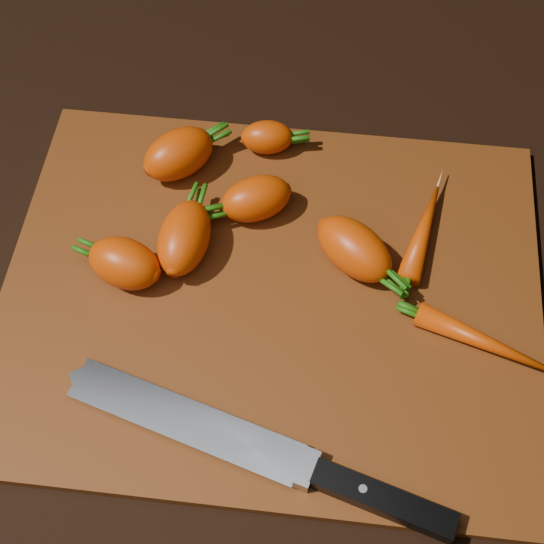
# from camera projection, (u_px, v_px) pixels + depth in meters

# --- Properties ---
(ground) EXTENTS (2.00, 2.00, 0.01)m
(ground) POSITION_uv_depth(u_px,v_px,m) (271.00, 300.00, 0.72)
(ground) COLOR black
(cutting_board) EXTENTS (0.50, 0.40, 0.01)m
(cutting_board) POSITION_uv_depth(u_px,v_px,m) (271.00, 294.00, 0.71)
(cutting_board) COLOR #642C0C
(cutting_board) RESTS_ON ground
(carrot_0) EXTENTS (0.09, 0.09, 0.05)m
(carrot_0) POSITION_uv_depth(u_px,v_px,m) (179.00, 154.00, 0.76)
(carrot_0) COLOR #DF4508
(carrot_0) RESTS_ON cutting_board
(carrot_1) EXTENTS (0.08, 0.06, 0.05)m
(carrot_1) POSITION_uv_depth(u_px,v_px,m) (124.00, 263.00, 0.69)
(carrot_1) COLOR #DF4508
(carrot_1) RESTS_ON cutting_board
(carrot_2) EXTENTS (0.09, 0.09, 0.05)m
(carrot_2) POSITION_uv_depth(u_px,v_px,m) (354.00, 249.00, 0.70)
(carrot_2) COLOR #DF4508
(carrot_2) RESTS_ON cutting_board
(carrot_3) EXTENTS (0.06, 0.08, 0.05)m
(carrot_3) POSITION_uv_depth(u_px,v_px,m) (184.00, 238.00, 0.71)
(carrot_3) COLOR #DF4508
(carrot_3) RESTS_ON cutting_board
(carrot_4) EXTENTS (0.08, 0.07, 0.04)m
(carrot_4) POSITION_uv_depth(u_px,v_px,m) (256.00, 199.00, 0.73)
(carrot_4) COLOR #DF4508
(carrot_4) RESTS_ON cutting_board
(carrot_5) EXTENTS (0.06, 0.04, 0.03)m
(carrot_5) POSITION_uv_depth(u_px,v_px,m) (267.00, 137.00, 0.78)
(carrot_5) COLOR #DF4508
(carrot_5) RESTS_ON cutting_board
(carrot_6) EXTENTS (0.05, 0.12, 0.02)m
(carrot_6) POSITION_uv_depth(u_px,v_px,m) (423.00, 232.00, 0.72)
(carrot_6) COLOR #DF4508
(carrot_6) RESTS_ON cutting_board
(carrot_7) EXTENTS (0.13, 0.07, 0.02)m
(carrot_7) POSITION_uv_depth(u_px,v_px,m) (486.00, 343.00, 0.66)
(carrot_7) COLOR #DF4508
(carrot_7) RESTS_ON cutting_board
(knife) EXTENTS (0.33, 0.12, 0.02)m
(knife) POSITION_uv_depth(u_px,v_px,m) (207.00, 429.00, 0.63)
(knife) COLOR gray
(knife) RESTS_ON cutting_board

